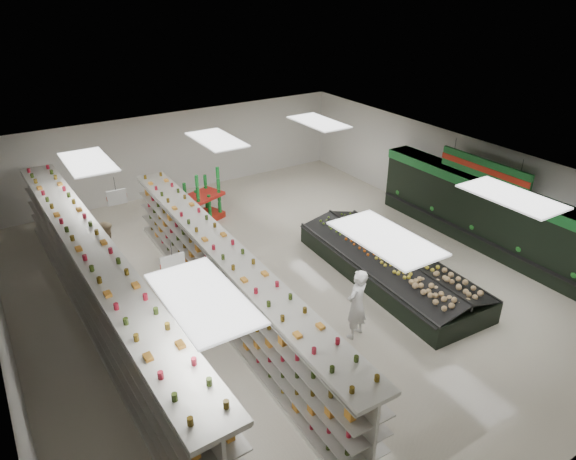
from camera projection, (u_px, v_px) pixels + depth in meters
floor at (282, 280)px, 14.82m from camera, size 16.00×16.00×0.00m
ceiling at (282, 176)px, 13.37m from camera, size 14.00×16.00×0.02m
wall_back at (175, 153)px, 20.13m from camera, size 14.00×0.02×3.20m
wall_front at (549, 426)px, 8.06m from camera, size 14.00×0.02×3.20m
wall_right at (457, 181)px, 17.43m from camera, size 0.02×16.00×3.20m
produce_wall_case at (482, 209)px, 16.23m from camera, size 0.93×8.00×2.20m
aisle_sign_near at (173, 264)px, 10.26m from camera, size 0.52×0.06×0.75m
aisle_sign_far at (117, 197)px, 13.28m from camera, size 0.52×0.06×0.75m
hortifruti_banner at (484, 169)px, 15.46m from camera, size 0.12×3.20×0.95m
gondola_left at (100, 291)px, 12.45m from camera, size 1.40×13.13×2.27m
gondola_center at (226, 285)px, 12.90m from camera, size 1.15×11.68×2.02m
produce_island at (388, 265)px, 14.78m from camera, size 2.58×6.35×0.93m
soda_endcap at (203, 198)px, 18.02m from camera, size 1.61×1.35×1.75m
shopper_main at (357, 304)px, 12.17m from camera, size 0.78×0.63×1.84m
shopper_background at (110, 251)px, 14.54m from camera, size 0.78×1.00×1.80m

